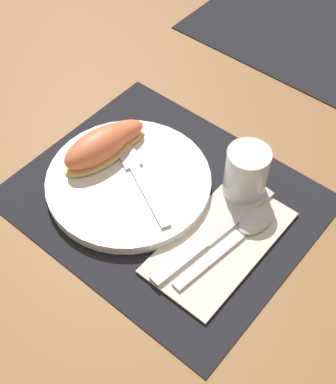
% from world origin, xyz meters
% --- Properties ---
extents(ground_plane, '(3.00, 3.00, 0.00)m').
position_xyz_m(ground_plane, '(0.00, 0.00, 0.00)').
color(ground_plane, olive).
extents(placemat, '(0.40, 0.33, 0.00)m').
position_xyz_m(placemat, '(0.00, 0.00, 0.00)').
color(placemat, black).
rests_on(placemat, ground_plane).
extents(placemat_far, '(0.40, 0.33, 0.00)m').
position_xyz_m(placemat_far, '(-0.06, 0.49, 0.00)').
color(placemat_far, black).
rests_on(placemat_far, ground_plane).
extents(plate, '(0.24, 0.24, 0.02)m').
position_xyz_m(plate, '(-0.05, -0.01, 0.01)').
color(plate, white).
rests_on(plate, placemat).
extents(juice_glass, '(0.06, 0.06, 0.08)m').
position_xyz_m(juice_glass, '(0.08, 0.08, 0.04)').
color(juice_glass, silver).
rests_on(juice_glass, placemat).
extents(napkin, '(0.11, 0.21, 0.00)m').
position_xyz_m(napkin, '(0.10, -0.01, 0.01)').
color(napkin, silver).
rests_on(napkin, placemat).
extents(knife, '(0.05, 0.22, 0.01)m').
position_xyz_m(knife, '(0.09, -0.01, 0.01)').
color(knife, silver).
rests_on(knife, napkin).
extents(spoon, '(0.05, 0.18, 0.01)m').
position_xyz_m(spoon, '(0.12, 0.02, 0.01)').
color(spoon, silver).
rests_on(spoon, napkin).
extents(fork, '(0.18, 0.10, 0.00)m').
position_xyz_m(fork, '(-0.05, 0.00, 0.02)').
color(fork, silver).
rests_on(fork, plate).
extents(citrus_wedge_0, '(0.08, 0.12, 0.03)m').
position_xyz_m(citrus_wedge_0, '(-0.12, 0.02, 0.03)').
color(citrus_wedge_0, '#F4DB84').
rests_on(citrus_wedge_0, plate).
extents(citrus_wedge_1, '(0.07, 0.12, 0.04)m').
position_xyz_m(citrus_wedge_1, '(-0.12, -0.01, 0.04)').
color(citrus_wedge_1, '#F4DB84').
rests_on(citrus_wedge_1, plate).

